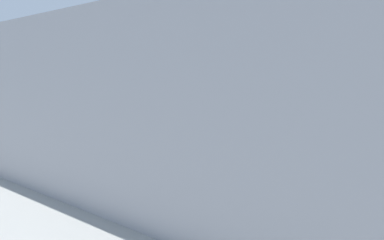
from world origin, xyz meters
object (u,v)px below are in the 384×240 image
Objects in this scene: airliner_mid_apron at (43,100)px; service_truck_fuel at (261,154)px; crew_loader_left at (198,147)px; crew_loader_right at (216,132)px; airliner_far_taxiway at (57,93)px; service_truck_baggage at (30,137)px; service_truck_catering at (254,128)px; crew_marshaller at (248,138)px; airliner_foreground at (163,114)px; cargo_container_near at (40,157)px.

airliner_mid_apron is 5.85× the size of service_truck_fuel.
crew_loader_left is 1.02× the size of crew_loader_right.
airliner_far_taxiway is 16.21× the size of crew_loader_left.
service_truck_catering is at bearing -38.23° from service_truck_baggage.
service_truck_fuel is (-14.01, -65.90, -1.84)m from airliner_mid_apron.
crew_loader_left is at bearing -160.54° from crew_loader_right.
airliner_far_taxiway is 120.83m from service_truck_fuel.
crew_marshaller is at bearing -109.68° from airliner_far_taxiway.
cargo_container_near is at bearing -178.65° from airliner_foreground.
airliner_mid_apron is (7.45, 47.05, -0.36)m from airliner_foreground.
airliner_far_taxiway is at bearing 67.69° from service_truck_fuel.
service_truck_catering is (24.28, -19.13, -0.19)m from service_truck_baggage.
service_truck_catering is (-31.69, -104.66, -0.97)m from airliner_far_taxiway.
service_truck_baggage is 8.49m from cargo_container_near.
cargo_container_near is 1.32× the size of crew_loader_left.
cargo_container_near is 24.77m from crew_marshaller.
cargo_container_near is (-13.23, 18.39, -0.33)m from service_truck_fuel.
airliner_mid_apron is 61.12m from crew_marshaller.
crew_loader_right is (-36.17, -100.62, -1.41)m from airliner_far_taxiway.
service_truck_fuel is (-6.56, -18.86, -2.20)m from airliner_foreground.
crew_marshaller is at bearing -162.99° from service_truck_catering.
crew_marshaller is 8.50m from crew_loader_left.
service_truck_catering is at bearing -42.04° from crew_loader_right.
service_truck_fuel is 9.27m from crew_marshaller.
service_truck_fuel is at bearing -153.31° from service_truck_catering.
crew_loader_left is at bearing -113.95° from airliner_far_taxiway.
service_truck_fuel reaches higher than crew_loader_left.
cargo_container_near is (-27.24, -47.52, -2.16)m from airliner_mid_apron.
service_truck_baggage is (-24.13, -39.65, -1.44)m from airliner_mid_apron.
airliner_far_taxiway is 4.57× the size of service_truck_baggage.
crew_loader_right is at bearing -109.77° from airliner_far_taxiway.
airliner_foreground is 1.21× the size of airliner_far_taxiway.
airliner_foreground reaches higher than service_truck_baggage.
crew_marshaller is at bearing -32.32° from cargo_container_near.
service_truck_catering is at bearing -89.85° from airliner_mid_apron.
crew_marshaller is at bearing -95.92° from airliner_mid_apron.
cargo_container_near is 1.34× the size of crew_loader_right.
crew_loader_left is (-6.99, -11.27, -2.42)m from airliner_foreground.
airliner_mid_apron reaches higher than airliner_far_taxiway.
service_truck_baggage is 24.90m from crew_loader_right.
airliner_foreground reaches higher than airliner_mid_apron.
airliner_mid_apron is 5.17× the size of service_truck_catering.
cargo_container_near is at bearing -111.57° from service_truck_baggage.
airliner_mid_apron is at bearing 60.18° from cargo_container_near.
crew_loader_right is at bearing 49.05° from service_truck_fuel.
service_truck_fuel reaches higher than service_truck_catering.
crew_loader_right is (1.97, 6.02, -0.11)m from crew_marshaller.
crew_marshaller is (1.15, -13.71, -2.33)m from airliner_foreground.
airliner_far_taxiway is 16.45× the size of crew_loader_right.
airliner_mid_apron is 54.81m from cargo_container_near.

